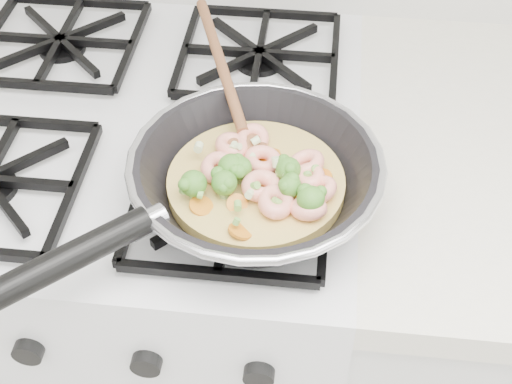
# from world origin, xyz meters

# --- Properties ---
(stove) EXTENTS (0.60, 0.60, 0.92)m
(stove) POSITION_xyz_m (0.00, 1.70, 0.46)
(stove) COLOR white
(stove) RESTS_ON ground
(skillet) EXTENTS (0.39, 0.51, 0.09)m
(skillet) POSITION_xyz_m (0.17, 1.55, 0.96)
(skillet) COLOR black
(skillet) RESTS_ON stove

